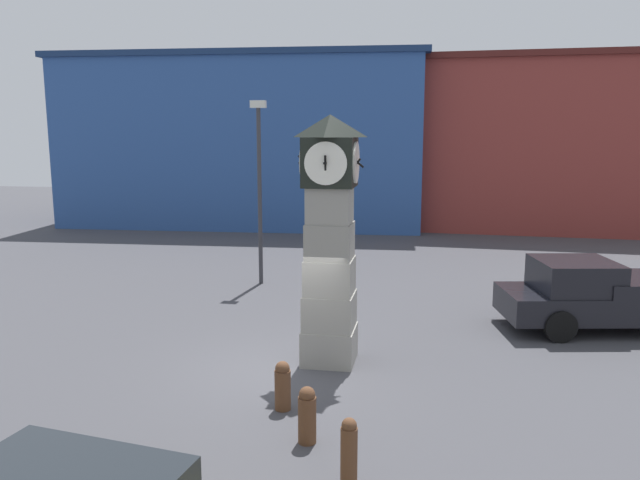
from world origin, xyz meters
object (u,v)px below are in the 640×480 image
at_px(bollard_near_tower, 349,452).
at_px(street_lamp_near_road, 259,179).
at_px(clock_tower, 330,242).
at_px(bollard_mid_row, 307,414).
at_px(pickup_truck, 609,295).
at_px(bollard_far_row, 283,385).

xyz_separation_m(bollard_near_tower, street_lamp_near_road, (-4.61, 11.78, 3.01)).
bearing_deg(clock_tower, street_lamp_near_road, 117.19).
height_order(clock_tower, bollard_near_tower, clock_tower).
relative_size(clock_tower, bollard_mid_row, 5.58).
distance_m(bollard_near_tower, street_lamp_near_road, 13.00).
height_order(clock_tower, pickup_truck, clock_tower).
height_order(bollard_far_row, pickup_truck, pickup_truck).
xyz_separation_m(bollard_far_row, pickup_truck, (7.25, 6.18, 0.46)).
xyz_separation_m(bollard_mid_row, pickup_truck, (6.55, 7.34, 0.44)).
relative_size(bollard_mid_row, pickup_truck, 0.17).
distance_m(bollard_mid_row, street_lamp_near_road, 11.64).
distance_m(clock_tower, street_lamp_near_road, 7.72).
xyz_separation_m(pickup_truck, street_lamp_near_road, (-10.30, 3.25, 2.62)).
distance_m(bollard_near_tower, bollard_far_row, 2.82).
xyz_separation_m(clock_tower, bollard_mid_row, (0.24, -3.75, -2.24)).
bearing_deg(bollard_mid_row, pickup_truck, 48.24).
relative_size(bollard_mid_row, street_lamp_near_road, 0.16).
xyz_separation_m(bollard_far_row, street_lamp_near_road, (-3.05, 9.43, 3.08)).
distance_m(bollard_near_tower, pickup_truck, 10.26).
bearing_deg(bollard_near_tower, bollard_mid_row, 125.77).
relative_size(bollard_near_tower, bollard_far_row, 1.15).
bearing_deg(bollard_mid_row, clock_tower, 93.71).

